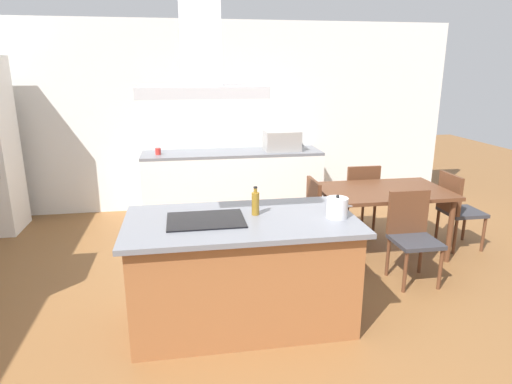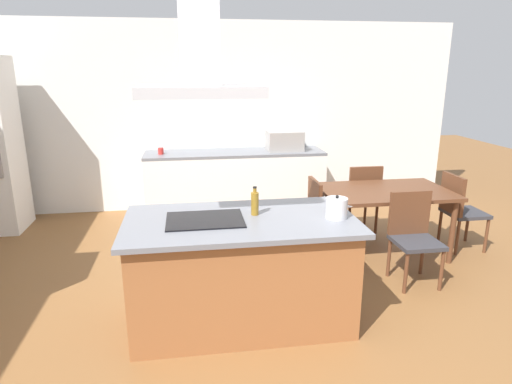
# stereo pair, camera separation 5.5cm
# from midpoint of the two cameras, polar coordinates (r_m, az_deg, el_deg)

# --- Properties ---
(ground) EXTENTS (16.00, 16.00, 0.00)m
(ground) POSITION_cam_midpoint_polar(r_m,az_deg,el_deg) (5.22, -3.59, -7.42)
(ground) COLOR brown
(wall_back) EXTENTS (7.20, 0.10, 2.70)m
(wall_back) POSITION_cam_midpoint_polar(r_m,az_deg,el_deg) (6.58, -5.22, 9.58)
(wall_back) COLOR white
(wall_back) RESTS_ON ground
(kitchen_island) EXTENTS (1.84, 0.99, 0.90)m
(kitchen_island) POSITION_cam_midpoint_polar(r_m,az_deg,el_deg) (3.67, -1.50, -10.06)
(kitchen_island) COLOR #995B33
(kitchen_island) RESTS_ON ground
(cooktop) EXTENTS (0.60, 0.44, 0.01)m
(cooktop) POSITION_cam_midpoint_polar(r_m,az_deg,el_deg) (3.48, -6.16, -3.59)
(cooktop) COLOR black
(cooktop) RESTS_ON kitchen_island
(tea_kettle) EXTENTS (0.22, 0.17, 0.19)m
(tea_kettle) POSITION_cam_midpoint_polar(r_m,az_deg,el_deg) (3.56, 10.83, -2.04)
(tea_kettle) COLOR silver
(tea_kettle) RESTS_ON kitchen_island
(olive_oil_bottle) EXTENTS (0.06, 0.06, 0.24)m
(olive_oil_bottle) POSITION_cam_midpoint_polar(r_m,az_deg,el_deg) (3.56, 0.29, -1.43)
(olive_oil_bottle) COLOR olive
(olive_oil_bottle) RESTS_ON kitchen_island
(back_counter) EXTENTS (2.54, 0.62, 0.90)m
(back_counter) POSITION_cam_midpoint_polar(r_m,az_deg,el_deg) (6.40, -2.45, 1.26)
(back_counter) COLOR white
(back_counter) RESTS_ON ground
(countertop_microwave) EXTENTS (0.50, 0.38, 0.28)m
(countertop_microwave) POSITION_cam_midpoint_polar(r_m,az_deg,el_deg) (6.40, 3.95, 6.63)
(countertop_microwave) COLOR #9E9993
(countertop_microwave) RESTS_ON back_counter
(coffee_mug_red) EXTENTS (0.08, 0.08, 0.09)m
(coffee_mug_red) POSITION_cam_midpoint_polar(r_m,az_deg,el_deg) (6.23, -11.96, 5.20)
(coffee_mug_red) COLOR red
(coffee_mug_red) RESTS_ON back_counter
(dining_table) EXTENTS (1.40, 0.90, 0.75)m
(dining_table) POSITION_cam_midpoint_polar(r_m,az_deg,el_deg) (5.11, 16.64, -0.64)
(dining_table) COLOR #59331E
(dining_table) RESTS_ON ground
(chair_facing_back_wall) EXTENTS (0.42, 0.42, 0.89)m
(chair_facing_back_wall) POSITION_cam_midpoint_polar(r_m,az_deg,el_deg) (5.74, 13.74, -0.31)
(chair_facing_back_wall) COLOR #333338
(chair_facing_back_wall) RESTS_ON ground
(chair_at_right_end) EXTENTS (0.42, 0.42, 0.89)m
(chair_at_right_end) POSITION_cam_midpoint_polar(r_m,az_deg,el_deg) (5.60, 25.02, -1.75)
(chair_at_right_end) COLOR #333338
(chair_at_right_end) RESTS_ON ground
(chair_facing_island) EXTENTS (0.42, 0.42, 0.89)m
(chair_facing_island) POSITION_cam_midpoint_polar(r_m,az_deg,el_deg) (4.60, 19.97, -4.84)
(chair_facing_island) COLOR #333338
(chair_facing_island) RESTS_ON ground
(chair_at_left_end) EXTENTS (0.42, 0.42, 0.89)m
(chair_at_left_end) POSITION_cam_midpoint_polar(r_m,az_deg,el_deg) (4.84, 6.64, -2.93)
(chair_at_left_end) COLOR #333338
(chair_at_left_end) RESTS_ON ground
(range_hood) EXTENTS (0.90, 0.55, 0.78)m
(range_hood) POSITION_cam_midpoint_polar(r_m,az_deg,el_deg) (3.28, -6.79, 16.52)
(range_hood) COLOR #ADADB2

